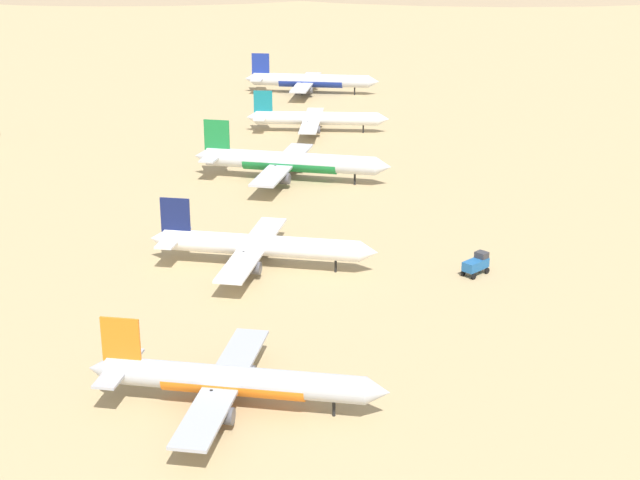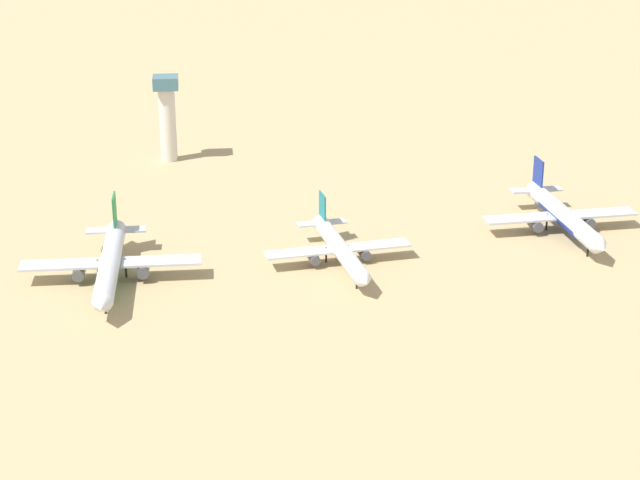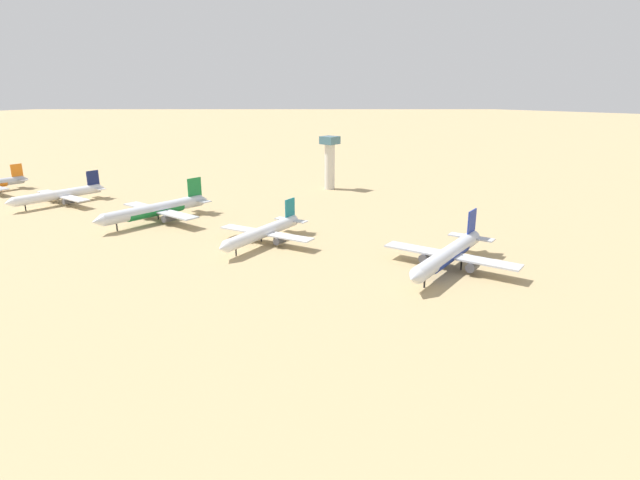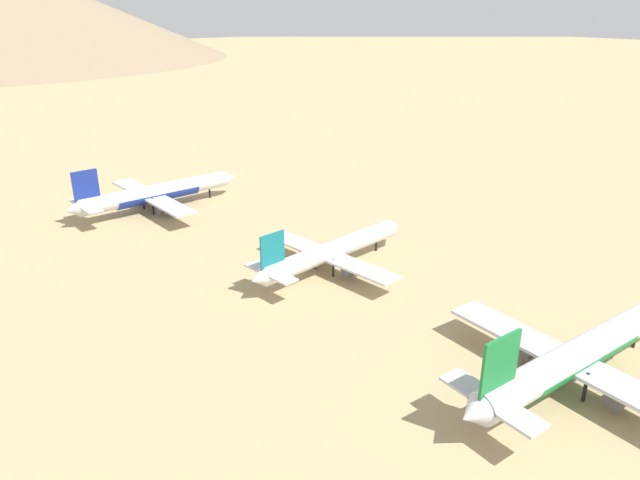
# 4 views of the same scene
# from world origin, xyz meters

# --- Properties ---
(ground_plane) EXTENTS (1800.00, 1800.00, 0.00)m
(ground_plane) POSITION_xyz_m (0.00, 0.00, 0.00)
(ground_plane) COLOR tan
(parked_jet_0) EXTENTS (40.73, 33.07, 11.75)m
(parked_jet_0) POSITION_xyz_m (18.07, -105.50, 3.91)
(parked_jet_0) COLOR #B2B7C1
(parked_jet_0) RESTS_ON ground
(parked_jet_1) EXTENTS (42.48, 34.45, 12.26)m
(parked_jet_1) POSITION_xyz_m (7.57, -55.57, 4.13)
(parked_jet_1) COLOR white
(parked_jet_1) RESTS_ON ground
(parked_jet_2) EXTENTS (48.00, 38.87, 13.88)m
(parked_jet_2) POSITION_xyz_m (-0.78, 0.52, 4.62)
(parked_jet_2) COLOR silver
(parked_jet_2) RESTS_ON ground
(parked_jet_3) EXTENTS (41.10, 33.57, 11.87)m
(parked_jet_3) POSITION_xyz_m (-5.46, 50.72, 4.00)
(parked_jet_3) COLOR silver
(parked_jet_3) RESTS_ON ground
(parked_jet_4) EXTENTS (46.70, 37.99, 13.46)m
(parked_jet_4) POSITION_xyz_m (-19.79, 106.59, 4.48)
(parked_jet_4) COLOR silver
(parked_jet_4) RESTS_ON ground
(service_truck) EXTENTS (4.98, 5.68, 3.90)m
(service_truck) POSITION_xyz_m (46.63, -50.88, 2.08)
(service_truck) COLOR #1E5999
(service_truck) RESTS_ON ground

